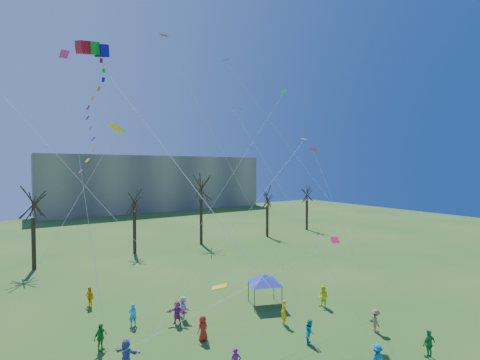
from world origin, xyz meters
TOP-DOWN VIEW (x-y plane):
  - distant_building at (22.00, 82.00)m, footprint 60.00×14.00m
  - bare_tree_row at (1.62, 35.23)m, footprint 70.10×8.95m
  - big_box_kite at (-6.45, 8.87)m, footprint 4.20×8.07m
  - canopy_tent_blue at (7.17, 11.97)m, footprint 3.31×3.31m
  - festival_crowd at (-1.39, 7.90)m, footprint 24.87×20.31m
  - small_kites_aloft at (0.94, 11.04)m, footprint 28.55×18.49m

SIDE VIEW (x-z plane):
  - festival_crowd at x=-1.39m, z-range -0.06..1.77m
  - canopy_tent_blue at x=7.17m, z-range 0.93..3.61m
  - bare_tree_row at x=1.62m, z-range 1.33..12.14m
  - distant_building at x=22.00m, z-range 0.00..15.00m
  - small_kites_aloft at x=0.94m, z-range -3.03..30.40m
  - big_box_kite at x=-6.45m, z-range 3.30..25.54m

